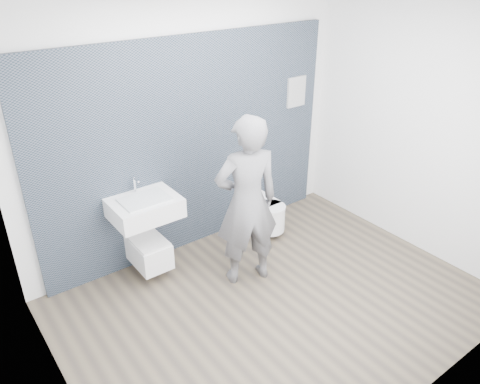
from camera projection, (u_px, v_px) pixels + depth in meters
ground at (276, 303)px, 4.67m from camera, size 4.00×4.00×0.00m
room_shell at (283, 139)px, 3.87m from camera, size 4.00×4.00×4.00m
tile_wall at (197, 238)px, 5.71m from camera, size 3.60×0.06×2.40m
washbasin at (145, 207)px, 4.73m from camera, size 0.68×0.51×0.51m
toilet_square at (149, 250)px, 4.98m from camera, size 0.34×0.49×0.64m
toilet_rounded at (264, 214)px, 5.76m from camera, size 0.37×0.62×0.33m
info_placard at (290, 205)px, 6.47m from camera, size 0.28×0.03×0.37m
visitor at (247, 202)px, 4.63m from camera, size 0.76×0.60×1.82m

